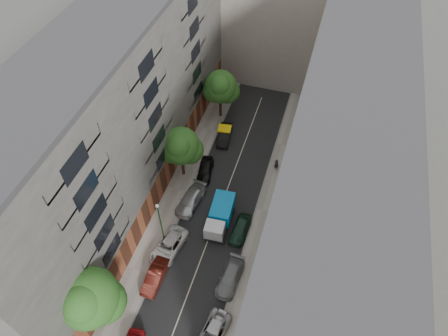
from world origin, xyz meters
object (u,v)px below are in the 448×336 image
at_px(car_right_0, 213,334).
at_px(tree_far, 221,88).
at_px(tarp_truck, 220,215).
at_px(car_left_4, 205,170).
at_px(car_right_1, 230,277).
at_px(tree_mid, 181,147).
at_px(lamp_post, 160,220).
at_px(pedestrian, 276,164).
at_px(car_left_2, 169,246).
at_px(car_right_2, 240,229).
at_px(car_left_1, 155,277).
at_px(tree_near, 90,300).
at_px(car_left_5, 225,135).
at_px(car_left_3, 191,200).

distance_m(car_right_0, tree_far, 30.42).
bearing_deg(tarp_truck, car_left_4, 117.79).
xyz_separation_m(car_right_1, tree_mid, (-9.35, 11.70, 4.24)).
xyz_separation_m(tree_mid, lamp_post, (1.36, -9.53, -0.60)).
bearing_deg(tree_far, pedestrian, -38.08).
relative_size(car_left_2, tree_far, 0.69).
bearing_deg(car_right_0, car_right_2, 100.67).
distance_m(car_left_1, car_right_0, 8.05).
xyz_separation_m(tree_near, tree_mid, (0.56, 19.38, -0.91)).
xyz_separation_m(car_left_2, car_left_4, (0.28, 11.20, 0.01)).
relative_size(car_left_5, lamp_post, 0.65).
distance_m(car_left_1, car_left_2, 3.60).
distance_m(tarp_truck, tree_near, 16.26).
height_order(car_right_1, pedestrian, pedestrian).
bearing_deg(lamp_post, car_right_1, -15.15).
bearing_deg(tree_near, car_right_2, 55.05).
distance_m(car_left_1, car_right_2, 10.27).
height_order(car_left_2, tree_mid, tree_mid).
height_order(tarp_truck, pedestrian, tarp_truck).
relative_size(car_left_2, car_left_3, 1.01).
bearing_deg(lamp_post, car_right_0, -44.55).
bearing_deg(pedestrian, car_right_1, 104.95).
xyz_separation_m(car_left_5, car_right_2, (5.86, -13.53, -0.03)).
bearing_deg(tree_near, car_left_5, 82.59).
bearing_deg(tree_mid, pedestrian, 21.31).
distance_m(car_left_2, car_right_0, 10.18).
height_order(car_right_2, pedestrian, pedestrian).
distance_m(car_left_2, lamp_post, 3.76).
xyz_separation_m(tarp_truck, tree_mid, (-6.35, 5.35, 3.53)).
xyz_separation_m(car_left_5, car_right_0, (6.40, -24.95, -0.08)).
height_order(tarp_truck, tree_far, tree_far).
height_order(car_left_2, car_left_4, car_left_4).
bearing_deg(car_right_0, pedestrian, 94.50).
bearing_deg(car_left_5, lamp_post, -102.91).
bearing_deg(tree_near, pedestrian, 64.52).
relative_size(car_left_5, tree_near, 0.51).
height_order(car_left_4, car_left_5, car_left_5).
bearing_deg(car_left_3, tarp_truck, -12.26).
distance_m(car_left_2, car_right_1, 7.35).
relative_size(car_right_0, car_right_2, 1.14).
relative_size(car_left_1, pedestrian, 2.56).
height_order(car_right_2, tree_far, tree_far).
bearing_deg(tree_mid, car_right_1, -51.37).
height_order(car_left_3, car_left_5, car_left_3).
distance_m(car_left_2, tree_near, 10.86).
height_order(car_left_3, car_right_0, car_left_3).
relative_size(car_left_2, car_right_2, 1.25).
distance_m(car_left_2, tree_far, 22.22).
bearing_deg(pedestrian, car_right_2, 99.35).
xyz_separation_m(car_left_3, pedestrian, (8.34, 8.02, 0.26)).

